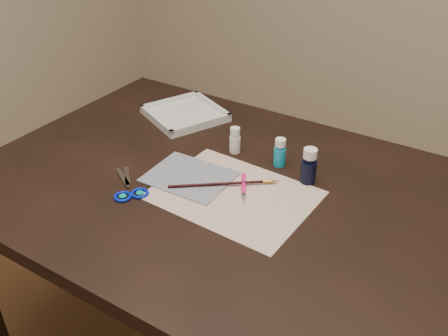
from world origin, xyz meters
The scene contains 10 objects.
table centered at (0.00, 0.00, 0.38)m, with size 1.30×0.90×0.75m, color black.
paper centered at (0.04, -0.03, 0.75)m, with size 0.38×0.29×0.00m, color white.
canvas centered at (-0.09, -0.02, 0.75)m, with size 0.21×0.17×0.00m, color #15223D.
paint_bottle_white centered at (-0.06, 0.16, 0.79)m, with size 0.03×0.03×0.08m, color silver.
paint_bottle_cyan centered at (0.08, 0.16, 0.79)m, with size 0.03×0.03×0.08m, color #1189B7.
paint_bottle_navy centered at (0.17, 0.13, 0.80)m, with size 0.04×0.04×0.10m, color black.
paintbrush centered at (0.01, -0.01, 0.76)m, with size 0.29×0.01×0.01m, color black, non-canonical shape.
craft_knife centered at (0.06, 0.00, 0.76)m, with size 0.13×0.01×0.01m, color #FC1984, non-canonical shape.
scissors centered at (-0.21, -0.14, 0.75)m, with size 0.17×0.09×0.01m, color silver, non-canonical shape.
palette_tray centered at (-0.31, 0.26, 0.76)m, with size 0.22×0.22×0.03m, color silver.
Camera 1 is at (0.56, -0.89, 1.46)m, focal length 40.00 mm.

